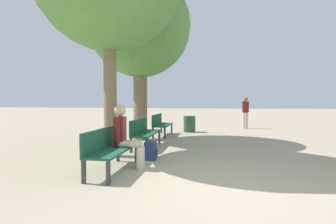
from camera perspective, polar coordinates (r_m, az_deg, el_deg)
name	(u,v)px	position (r m, az deg, el deg)	size (l,w,h in m)	color
ground_plane	(222,190)	(4.35, 11.74, -16.20)	(80.00, 80.00, 0.00)	tan
bench_row_0	(109,146)	(5.31, -12.70, -7.28)	(0.52, 1.71, 0.84)	#195138
bench_row_1	(143,131)	(7.76, -5.37, -4.10)	(0.52, 1.71, 0.84)	#195138
bench_row_2	(161,123)	(10.28, -1.62, -2.44)	(0.52, 1.71, 0.84)	#195138
tree_row_1	(140,28)	(9.62, -6.13, 17.82)	(3.53, 3.53, 5.73)	#7A664C
person_seated	(126,135)	(5.46, -9.23, -4.90)	(0.62, 0.35, 1.30)	beige
backpack	(151,151)	(6.18, -3.79, -8.45)	(0.27, 0.35, 0.43)	navy
pedestrian_near	(246,110)	(13.41, 16.53, 0.33)	(0.31, 0.21, 1.55)	beige
trash_bin	(189,124)	(11.50, 4.70, -2.61)	(0.52, 0.52, 0.70)	#2D5138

